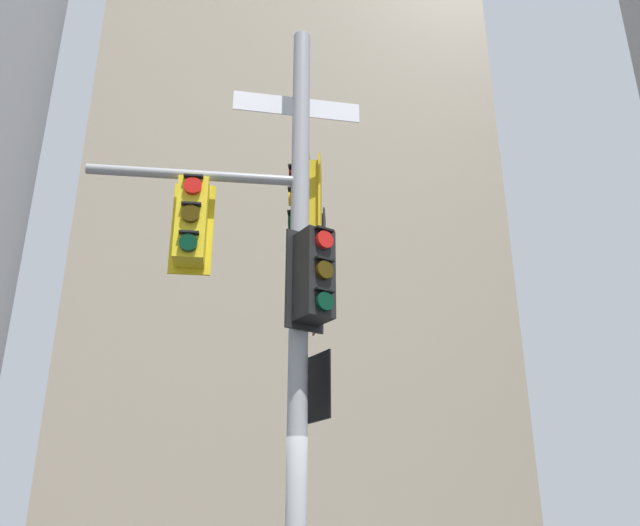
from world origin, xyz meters
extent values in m
cube|color=tan|center=(-1.41, 21.47, 19.61)|extent=(15.16, 15.16, 39.22)
cylinder|color=#9EA0A3|center=(0.00, 0.00, 3.81)|extent=(0.22, 0.22, 7.63)
cylinder|color=#9EA0A3|center=(0.01, 1.49, 6.38)|extent=(0.14, 2.99, 0.12)
cylinder|color=#9EA0A3|center=(-1.22, -0.20, 5.47)|extent=(2.45, 0.51, 0.12)
cube|color=gold|center=(0.20, 1.04, 5.78)|extent=(0.03, 0.48, 1.14)
cube|color=gold|center=(0.01, 1.05, 5.78)|extent=(0.34, 0.34, 1.00)
cylinder|color=#360605|center=(-0.19, 1.05, 6.13)|extent=(0.06, 0.20, 0.20)
cube|color=black|center=(-0.20, 1.05, 6.25)|extent=(0.07, 0.22, 0.02)
cylinder|color=yellow|center=(-0.19, 1.05, 5.78)|extent=(0.06, 0.20, 0.20)
cube|color=black|center=(-0.20, 1.05, 5.90)|extent=(0.07, 0.22, 0.02)
cylinder|color=#06311C|center=(-0.19, 1.05, 5.43)|extent=(0.06, 0.20, 0.20)
cube|color=black|center=(-0.20, 1.05, 5.55)|extent=(0.07, 0.22, 0.02)
cube|color=black|center=(0.21, 2.69, 5.78)|extent=(0.03, 0.48, 1.14)
cube|color=black|center=(0.02, 2.69, 5.78)|extent=(0.34, 0.34, 1.00)
cylinder|color=#360605|center=(-0.18, 2.69, 6.13)|extent=(0.06, 0.20, 0.20)
cube|color=black|center=(-0.19, 2.69, 6.25)|extent=(0.07, 0.22, 0.02)
cylinder|color=#3C2C06|center=(-0.18, 2.69, 5.78)|extent=(0.06, 0.20, 0.20)
cube|color=black|center=(-0.19, 2.69, 5.90)|extent=(0.07, 0.22, 0.02)
cylinder|color=#19C672|center=(-0.18, 2.69, 5.43)|extent=(0.06, 0.20, 0.20)
cube|color=black|center=(-0.19, 2.69, 5.55)|extent=(0.07, 0.22, 0.02)
cube|color=yellow|center=(-1.25, -0.01, 4.87)|extent=(0.48, 0.11, 1.14)
cube|color=yellow|center=(-1.22, -0.20, 4.87)|extent=(0.39, 0.39, 1.00)
cylinder|color=red|center=(-1.19, -0.39, 5.22)|extent=(0.21, 0.09, 0.20)
cube|color=black|center=(-1.18, -0.40, 5.34)|extent=(0.23, 0.11, 0.02)
cylinder|color=#3C2C06|center=(-1.19, -0.39, 4.87)|extent=(0.21, 0.09, 0.20)
cube|color=black|center=(-1.18, -0.40, 4.99)|extent=(0.23, 0.11, 0.02)
cylinder|color=#06311C|center=(-1.19, -0.39, 4.52)|extent=(0.21, 0.09, 0.20)
cube|color=black|center=(-1.18, -0.40, 4.64)|extent=(0.23, 0.11, 0.02)
cube|color=black|center=(0.07, -0.10, 4.17)|extent=(0.41, 0.30, 1.14)
cube|color=black|center=(0.18, -0.25, 4.17)|extent=(0.47, 0.47, 1.00)
cylinder|color=red|center=(0.30, -0.41, 4.52)|extent=(0.20, 0.17, 0.20)
cube|color=black|center=(0.30, -0.42, 4.64)|extent=(0.22, 0.19, 0.02)
cylinder|color=#3C2C06|center=(0.30, -0.41, 4.17)|extent=(0.20, 0.17, 0.20)
cube|color=black|center=(0.30, -0.42, 4.29)|extent=(0.22, 0.19, 0.02)
cylinder|color=#06311C|center=(0.30, -0.41, 3.82)|extent=(0.20, 0.17, 0.20)
cube|color=black|center=(0.30, -0.42, 3.94)|extent=(0.22, 0.19, 0.02)
cube|color=white|center=(-0.08, 0.34, 6.77)|extent=(1.63, 0.38, 0.28)
cube|color=#19479E|center=(-0.08, 0.34, 6.77)|extent=(1.59, 0.37, 0.24)
cube|color=red|center=(0.21, 0.05, 4.07)|extent=(0.16, 0.63, 0.80)
cube|color=white|center=(0.21, 0.05, 4.07)|extent=(0.15, 0.59, 0.76)
cube|color=black|center=(0.19, 0.12, 3.03)|extent=(0.34, 0.51, 0.72)
cube|color=white|center=(0.19, 0.12, 3.03)|extent=(0.31, 0.48, 0.68)
camera|label=1|loc=(0.49, -6.99, 1.59)|focal=37.55mm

